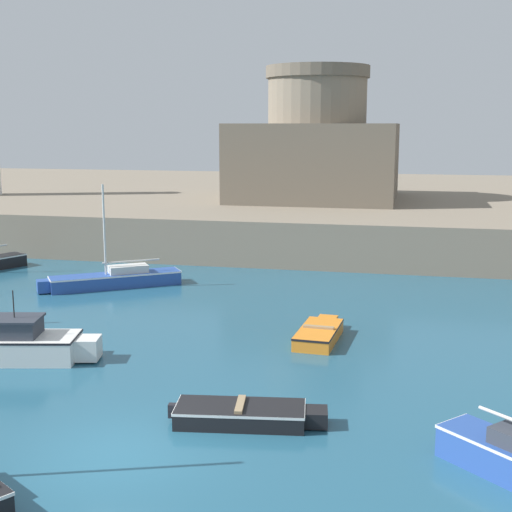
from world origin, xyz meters
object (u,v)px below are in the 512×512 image
Objects in this scene: sailboat_blue_1 at (115,279)px; dinghy_black_0 at (245,414)px; fortress at (317,150)px; dinghy_orange_5 at (319,333)px; motorboat_white_2 at (15,344)px.

dinghy_black_0 is at bearing -55.31° from sailboat_blue_1.
fortress is (7.07, 18.66, 5.46)m from sailboat_blue_1.
dinghy_orange_5 is at bearing 82.94° from dinghy_black_0.
motorboat_white_2 reaches higher than dinghy_black_0.
dinghy_orange_5 is at bearing 24.50° from motorboat_white_2.
sailboat_blue_1 reaches higher than motorboat_white_2.
fortress is at bearing 94.54° from dinghy_black_0.
sailboat_blue_1 is at bearing 96.09° from motorboat_white_2.
dinghy_black_0 is 16.97m from sailboat_blue_1.
sailboat_blue_1 reaches higher than dinghy_orange_5.
sailboat_blue_1 is 10.72m from motorboat_white_2.
sailboat_blue_1 is 1.68× the size of dinghy_orange_5.
fortress is at bearing 78.57° from motorboat_white_2.
dinghy_orange_5 reaches higher than dinghy_black_0.
sailboat_blue_1 is 20.69m from fortress.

